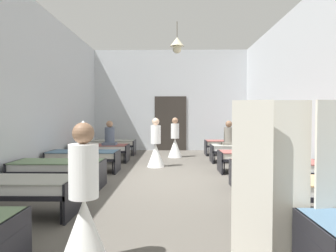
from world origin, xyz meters
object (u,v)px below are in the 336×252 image
Objects in this scene: bed_right_row_1 at (319,189)px; patient_seated_primary at (229,136)px; bed_right_row_5 at (229,144)px; privacy_screen at (291,181)px; nurse_far_aisle at (84,214)px; bed_left_row_1 at (13,187)px; bed_right_row_3 at (254,156)px; nurse_mid_aisle at (175,143)px; bed_left_row_4 at (100,149)px; nurse_near_aisle at (156,149)px; bed_left_row_2 at (58,167)px; bed_right_row_2 at (277,168)px; bed_left_row_5 at (111,144)px; bed_right_row_4 at (240,149)px; bed_left_row_3 at (84,156)px; patient_seated_secondary at (110,136)px.

patient_seated_primary is (-0.35, 5.54, 0.43)m from bed_right_row_1.
bed_right_row_5 is 8.74m from privacy_screen.
bed_right_row_1 is at bearing 158.44° from nurse_far_aisle.
bed_right_row_3 is at bearing 38.12° from bed_left_row_1.
nurse_mid_aisle is (-2.13, 2.98, 0.09)m from bed_right_row_3.
nurse_near_aisle reaches higher than bed_left_row_4.
bed_right_row_3 is 1.12× the size of privacy_screen.
nurse_near_aisle is at bearing 54.15° from bed_left_row_2.
nurse_near_aisle is 0.87× the size of privacy_screen.
patient_seated_primary is (4.30, 5.54, 0.43)m from bed_left_row_1.
privacy_screen reaches higher than nurse_far_aisle.
patient_seated_primary is at bearing 95.39° from bed_right_row_2.
nurse_near_aisle is (1.93, -2.81, 0.09)m from bed_left_row_5.
bed_left_row_5 is at bearing 90.00° from bed_left_row_2.
nurse_mid_aisle is 8.10m from privacy_screen.
bed_right_row_5 is (4.65, 7.31, 0.00)m from bed_left_row_1.
bed_left_row_2 is 2.38× the size of patient_seated_primary.
bed_right_row_4 is (0.00, 1.83, 0.00)m from bed_right_row_3.
privacy_screen is at bearing -100.70° from bed_right_row_3.
bed_left_row_4 and bed_right_row_5 have the same top height.
bed_left_row_3 is at bearing -98.28° from nurse_mid_aisle.
bed_left_row_2 is 2.38× the size of patient_seated_secondary.
bed_right_row_5 is 1.28× the size of nurse_near_aisle.
nurse_far_aisle reaches higher than bed_left_row_2.
bed_right_row_2 is 5.26m from nurse_mid_aisle.
bed_left_row_2 is 5.00m from bed_right_row_3.
bed_right_row_3 is 2.38× the size of patient_seated_secondary.
patient_seated_primary reaches higher than bed_right_row_1.
bed_left_row_1 is 8.66m from bed_right_row_5.
nurse_far_aisle reaches higher than bed_right_row_5.
privacy_screen is (-0.95, -3.20, 0.41)m from bed_right_row_2.
bed_right_row_1 is 1.00× the size of bed_right_row_4.
nurse_near_aisle is 1.00× the size of nurse_far_aisle.
privacy_screen is (3.70, -1.37, 0.41)m from bed_left_row_1.
patient_seated_primary is (-0.35, -1.77, 0.43)m from bed_right_row_5.
bed_left_row_5 is 1.28× the size of nurse_mid_aisle.
bed_left_row_3 is at bearing 90.00° from bed_left_row_2.
nurse_mid_aisle is (-2.13, -0.68, 0.09)m from bed_right_row_5.
nurse_far_aisle is (-3.11, -7.01, 0.09)m from bed_right_row_4.
patient_seated_secondary is (0.35, 1.75, 0.43)m from bed_left_row_3.
bed_left_row_3 is 1.83m from bed_left_row_4.
bed_left_row_4 is at bearing -161.64° from nurse_near_aisle.
bed_right_row_2 is 5.48m from bed_right_row_5.
bed_right_row_2 and bed_right_row_4 have the same top height.
nurse_mid_aisle is (2.52, 4.80, 0.09)m from bed_left_row_2.
privacy_screen is at bearing -94.96° from patient_seated_primary.
bed_left_row_4 is 2.77m from nurse_mid_aisle.
bed_right_row_1 is (4.65, 0.00, 0.00)m from bed_left_row_1.
bed_left_row_3 is (0.00, 1.83, 0.00)m from bed_left_row_2.
bed_left_row_1 is 5.00m from bed_right_row_2.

